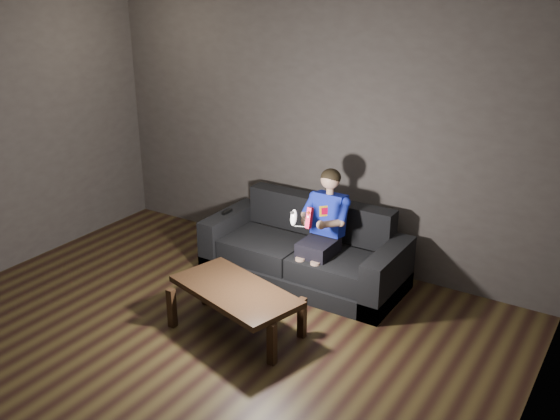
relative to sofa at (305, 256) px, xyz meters
The scene contains 10 objects.
floor 1.96m from the sofa, 95.75° to the right, with size 5.00×5.00×0.00m, color black.
back_wall 1.25m from the sofa, 109.13° to the left, with size 5.00×0.04×2.70m, color #37312F.
right_wall 3.21m from the sofa, 40.05° to the right, with size 0.04×5.00×2.70m, color #37312F.
ceiling 3.13m from the sofa, 95.75° to the right, with size 5.00×5.00×0.02m, color silver.
sofa is the anchor object (origin of this frame).
child 0.48m from the sofa, 11.63° to the right, with size 0.45×0.55×1.11m.
wii_remote_red 0.85m from the sofa, 56.88° to the right, with size 0.06×0.08×0.19m.
nunchuk_white 0.77m from the sofa, 72.37° to the right, with size 0.08×0.10×0.16m.
wii_remote_black 0.94m from the sofa, behind, with size 0.04×0.14×0.03m.
coffee_table 1.15m from the sofa, 90.17° to the right, with size 1.23×0.84×0.41m.
Camera 1 is at (2.96, -2.89, 2.90)m, focal length 40.00 mm.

